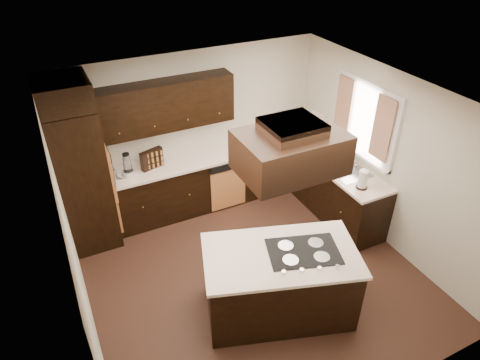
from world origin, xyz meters
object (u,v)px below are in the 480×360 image
Objects in this scene: oven_column at (83,179)px; island at (279,284)px; spice_rack at (152,159)px; range_hood at (290,152)px.

oven_column is 3.03m from island.
range_hood is at bearing -88.28° from spice_rack.
range_hood is 2.96× the size of spice_rack.
island is at bearing -91.28° from spice_rack.
oven_column is at bearing 129.74° from range_hood.
spice_rack is (-0.87, 2.35, -1.09)m from range_hood.
oven_column is 5.97× the size of spice_rack.
island is (1.77, -2.37, -0.62)m from oven_column.
island is 1.63× the size of range_hood.
oven_column is 1.01m from spice_rack.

